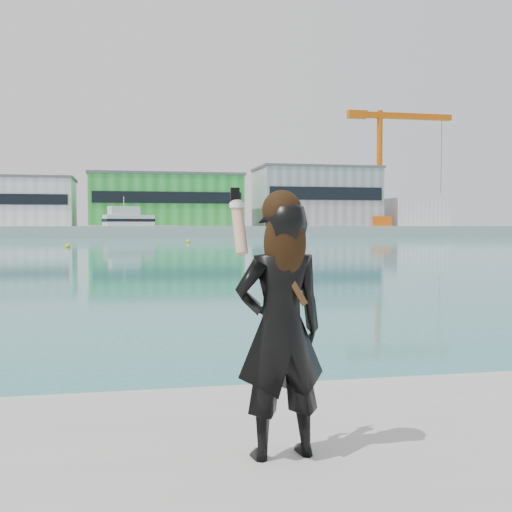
{
  "coord_description": "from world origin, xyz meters",
  "views": [
    {
      "loc": [
        -0.57,
        -4.33,
        2.16
      ],
      "look_at": [
        0.33,
        -0.02,
        1.95
      ],
      "focal_mm": 45.0,
      "sensor_mm": 36.0,
      "label": 1
    }
  ],
  "objects_px": {
    "dock_crane": "(385,163)",
    "buoy_extra": "(68,248)",
    "woman": "(280,322)",
    "motor_yacht": "(131,226)",
    "buoy_near": "(188,243)"
  },
  "relations": [
    {
      "from": "dock_crane",
      "to": "buoy_extra",
      "type": "relative_size",
      "value": 48.0
    },
    {
      "from": "buoy_extra",
      "to": "dock_crane",
      "type": "bearing_deg",
      "value": 46.51
    },
    {
      "from": "dock_crane",
      "to": "woman",
      "type": "xyz_separation_m",
      "value": [
        -52.87,
        -122.72,
        -13.46
      ]
    },
    {
      "from": "buoy_extra",
      "to": "woman",
      "type": "height_order",
      "value": "woman"
    },
    {
      "from": "buoy_extra",
      "to": "woman",
      "type": "xyz_separation_m",
      "value": [
        6.11,
        -60.54,
        1.6
      ]
    },
    {
      "from": "dock_crane",
      "to": "buoy_extra",
      "type": "bearing_deg",
      "value": -133.49
    },
    {
      "from": "motor_yacht",
      "to": "buoy_extra",
      "type": "relative_size",
      "value": 32.59
    },
    {
      "from": "dock_crane",
      "to": "buoy_extra",
      "type": "distance_m",
      "value": 87.02
    },
    {
      "from": "buoy_extra",
      "to": "motor_yacht",
      "type": "bearing_deg",
      "value": 83.07
    },
    {
      "from": "dock_crane",
      "to": "buoy_near",
      "type": "bearing_deg",
      "value": -134.17
    },
    {
      "from": "dock_crane",
      "to": "motor_yacht",
      "type": "bearing_deg",
      "value": -171.87
    },
    {
      "from": "buoy_extra",
      "to": "buoy_near",
      "type": "bearing_deg",
      "value": 48.76
    },
    {
      "from": "buoy_near",
      "to": "woman",
      "type": "height_order",
      "value": "woman"
    },
    {
      "from": "motor_yacht",
      "to": "dock_crane",
      "type": "bearing_deg",
      "value": -7.94
    },
    {
      "from": "buoy_near",
      "to": "motor_yacht",
      "type": "bearing_deg",
      "value": 99.25
    }
  ]
}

